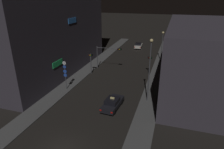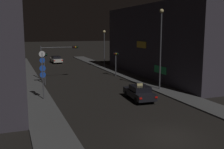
% 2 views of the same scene
% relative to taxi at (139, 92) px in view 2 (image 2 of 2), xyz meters
% --- Properties ---
extents(ground_plane, '(300.00, 300.00, 0.00)m').
position_rel_taxi_xyz_m(ground_plane, '(-2.35, -9.06, -0.74)').
color(ground_plane, black).
extents(sidewalk_left, '(2.68, 54.76, 0.13)m').
position_rel_taxi_xyz_m(sidewalk_left, '(-9.23, 16.32, -0.67)').
color(sidewalk_left, '#4C4C4C').
rests_on(sidewalk_left, ground_plane).
extents(sidewalk_right, '(2.68, 54.76, 0.13)m').
position_rel_taxi_xyz_m(sidewalk_right, '(4.54, 16.32, -0.67)').
color(sidewalk_right, '#4C4C4C').
rests_on(sidewalk_right, ground_plane).
extents(building_facade_right, '(10.90, 26.14, 10.16)m').
position_rel_taxi_xyz_m(building_facade_right, '(11.29, 11.27, 4.34)').
color(building_facade_right, '#3D3842').
rests_on(building_facade_right, ground_plane).
extents(taxi, '(2.12, 4.57, 1.62)m').
position_rel_taxi_xyz_m(taxi, '(0.00, 0.00, 0.00)').
color(taxi, black).
rests_on(taxi, ground_plane).
extents(far_car, '(2.03, 4.54, 1.42)m').
position_rel_taxi_xyz_m(far_car, '(-2.70, 33.03, -0.00)').
color(far_car, silver).
rests_on(far_car, ground_plane).
extents(traffic_light_overhead, '(5.13, 0.42, 4.62)m').
position_rel_taxi_xyz_m(traffic_light_overhead, '(-5.52, 13.94, 2.70)').
color(traffic_light_overhead, '#47474C').
rests_on(traffic_light_overhead, ground_plane).
extents(traffic_light_left_kerb, '(0.80, 0.42, 3.98)m').
position_rel_taxi_xyz_m(traffic_light_left_kerb, '(-7.64, 10.64, 2.09)').
color(traffic_light_left_kerb, '#47474C').
rests_on(traffic_light_left_kerb, ground_plane).
extents(traffic_light_right_kerb, '(0.80, 0.42, 3.53)m').
position_rel_taxi_xyz_m(traffic_light_right_kerb, '(2.94, 13.74, 1.81)').
color(traffic_light_right_kerb, '#47474C').
rests_on(traffic_light_right_kerb, ground_plane).
extents(sign_pole_left, '(0.58, 0.10, 4.63)m').
position_rel_taxi_xyz_m(sign_pole_left, '(-8.68, 3.08, 2.13)').
color(sign_pole_left, '#47474C').
rests_on(sign_pole_left, sidewalk_left).
extents(street_lamp_near_block, '(0.45, 0.45, 8.82)m').
position_rel_taxi_xyz_m(street_lamp_near_block, '(4.15, 3.24, 4.89)').
color(street_lamp_near_block, '#47474C').
rests_on(street_lamp_near_block, sidewalk_right).
extents(street_lamp_far_block, '(0.50, 0.50, 6.53)m').
position_rel_taxi_xyz_m(street_lamp_far_block, '(4.34, 22.91, 3.88)').
color(street_lamp_far_block, '#47474C').
rests_on(street_lamp_far_block, sidewalk_right).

